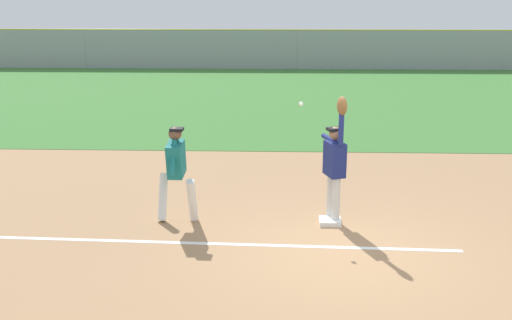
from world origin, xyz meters
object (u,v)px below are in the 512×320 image
(runner, at_px, (176,168))
(parked_car_black, at_px, (223,50))
(baseball, at_px, (301,104))
(fielder, at_px, (335,161))
(parked_car_green, at_px, (390,51))
(parked_car_red, at_px, (151,50))
(first_base, at_px, (330,221))
(parked_car_white, at_px, (311,51))

(runner, relative_size, parked_car_black, 0.38)
(baseball, xyz_separation_m, parked_car_black, (-3.83, 27.12, -1.42))
(runner, bearing_deg, fielder, 4.37)
(runner, bearing_deg, parked_car_green, 74.72)
(parked_car_red, bearing_deg, first_base, -76.55)
(baseball, bearing_deg, fielder, -15.05)
(runner, height_order, baseball, baseball)
(parked_car_red, distance_m, parked_car_black, 4.48)
(parked_car_white, bearing_deg, first_base, -89.63)
(first_base, height_order, baseball, baseball)
(runner, bearing_deg, parked_car_white, 84.49)
(parked_car_black, bearing_deg, baseball, -76.54)
(runner, xyz_separation_m, parked_car_white, (3.77, 27.25, -0.32))
(first_base, xyz_separation_m, runner, (-2.70, 0.01, 0.96))
(runner, xyz_separation_m, parked_car_red, (-6.16, 27.30, -0.32))
(first_base, distance_m, runner, 2.87)
(first_base, height_order, parked_car_black, parked_car_black)
(first_base, bearing_deg, baseball, 153.93)
(first_base, distance_m, fielder, 1.09)
(first_base, bearing_deg, parked_car_green, 77.70)
(fielder, bearing_deg, parked_car_red, -90.17)
(fielder, xyz_separation_m, baseball, (-0.60, 0.16, 0.97))
(parked_car_black, relative_size, parked_car_white, 1.02)
(parked_car_red, distance_m, parked_car_white, 9.92)
(parked_car_red, xyz_separation_m, parked_car_green, (14.77, -0.22, 0.00))
(baseball, bearing_deg, parked_car_black, 98.05)
(parked_car_green, bearing_deg, first_base, -96.31)
(first_base, xyz_separation_m, parked_car_black, (-4.38, 27.39, 0.63))
(parked_car_red, bearing_deg, parked_car_green, -5.39)
(parked_car_red, height_order, parked_car_black, same)
(parked_car_red, bearing_deg, fielder, -76.38)
(first_base, bearing_deg, parked_car_black, 99.08)
(runner, xyz_separation_m, parked_car_black, (-1.68, 27.38, -0.32))
(baseball, distance_m, parked_car_green, 27.62)
(runner, bearing_deg, baseball, 9.20)
(first_base, distance_m, parked_car_black, 27.74)
(baseball, bearing_deg, parked_car_white, 86.59)
(baseball, height_order, parked_car_black, baseball)
(parked_car_black, bearing_deg, first_base, -75.50)
(parked_car_red, relative_size, parked_car_white, 1.01)
(runner, relative_size, parked_car_red, 0.38)
(runner, distance_m, parked_car_black, 27.43)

